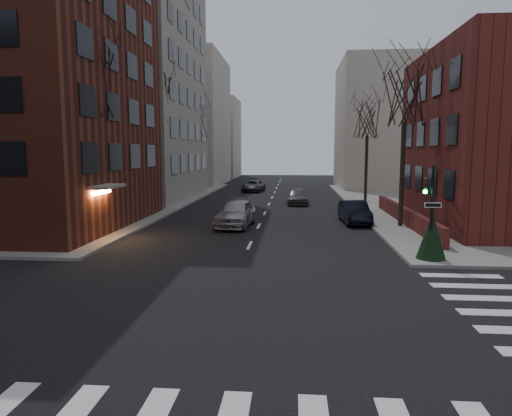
{
  "coord_description": "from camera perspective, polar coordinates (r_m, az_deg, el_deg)",
  "views": [
    {
      "loc": [
        2.2,
        -10.54,
        4.74
      ],
      "look_at": [
        0.39,
        11.26,
        2.0
      ],
      "focal_mm": 32.0,
      "sensor_mm": 36.0,
      "label": 1
    }
  ],
  "objects": [
    {
      "name": "tree_left_b",
      "position": [
        38.39,
        -12.27,
        13.23
      ],
      "size": [
        4.4,
        4.4,
        10.8
      ],
      "color": "#2D231C",
      "rests_on": "sidewalk_far_left"
    },
    {
      "name": "evergreen_shrub",
      "position": [
        20.86,
        21.11,
        -3.21
      ],
      "size": [
        1.59,
        1.59,
        2.03
      ],
      "primitive_type": "cone",
      "rotation": [
        0.0,
        0.0,
        0.39
      ],
      "color": "black",
      "rests_on": "sidewalk_far_right"
    },
    {
      "name": "tree_right_a",
      "position": [
        29.48,
        18.15,
        13.2
      ],
      "size": [
        3.96,
        3.96,
        9.72
      ],
      "color": "#2D231C",
      "rests_on": "sidewalk_far_right"
    },
    {
      "name": "parked_sedan",
      "position": [
        30.68,
        12.2,
        -0.51
      ],
      "size": [
        1.83,
        4.59,
        1.48
      ],
      "primitive_type": "imported",
      "rotation": [
        0.0,
        0.0,
        0.06
      ],
      "color": "black",
      "rests_on": "ground"
    },
    {
      "name": "tree_left_c",
      "position": [
        51.83,
        -7.65,
        10.72
      ],
      "size": [
        3.96,
        3.96,
        9.72
      ],
      "color": "#2D231C",
      "rests_on": "sidewalk_far_left"
    },
    {
      "name": "ground",
      "position": [
        11.76,
        -6.72,
        -16.68
      ],
      "size": [
        160.0,
        160.0,
        0.0
      ],
      "primitive_type": "plane",
      "color": "black",
      "rests_on": "ground"
    },
    {
      "name": "sandwich_board",
      "position": [
        25.73,
        21.06,
        -2.7
      ],
      "size": [
        0.52,
        0.6,
        0.82
      ],
      "primitive_type": "cube",
      "rotation": [
        0.0,
        0.0,
        -0.35
      ],
      "color": "silver",
      "rests_on": "sidewalk_far_right"
    },
    {
      "name": "tree_left_a",
      "position": [
        27.15,
        -19.88,
        14.63
      ],
      "size": [
        4.18,
        4.18,
        10.26
      ],
      "color": "#2D231C",
      "rests_on": "sidewalk_far_left"
    },
    {
      "name": "building_distant_ra",
      "position": [
        61.96,
        16.92,
        9.86
      ],
      "size": [
        14.0,
        14.0,
        16.0
      ],
      "primitive_type": "cube",
      "color": "#BBB09E",
      "rests_on": "ground"
    },
    {
      "name": "tree_right_b",
      "position": [
        43.14,
        13.78,
        10.73
      ],
      "size": [
        3.74,
        3.74,
        9.18
      ],
      "color": "#2D231C",
      "rests_on": "sidewalk_far_right"
    },
    {
      "name": "car_lane_far",
      "position": [
        53.48,
        -0.31,
        2.76
      ],
      "size": [
        2.71,
        4.92,
        1.3
      ],
      "primitive_type": "imported",
      "rotation": [
        0.0,
        0.0,
        -0.12
      ],
      "color": "#3E3D42",
      "rests_on": "ground"
    },
    {
      "name": "building_left_brick",
      "position": [
        32.59,
        -29.11,
        13.77
      ],
      "size": [
        15.0,
        15.0,
        18.0
      ],
      "primitive_type": "cube",
      "color": "maroon",
      "rests_on": "ground"
    },
    {
      "name": "streetlamp_far",
      "position": [
        53.56,
        -6.49,
        6.56
      ],
      "size": [
        0.36,
        0.36,
        6.28
      ],
      "color": "black",
      "rests_on": "sidewalk_far_left"
    },
    {
      "name": "low_wall_right",
      "position": [
        30.66,
        18.1,
        -0.88
      ],
      "size": [
        0.35,
        16.0,
        1.0
      ],
      "primitive_type": "cube",
      "color": "maroon",
      "rests_on": "sidewalk_far_right"
    },
    {
      "name": "car_lane_silver",
      "position": [
        28.66,
        -2.54,
        -0.65
      ],
      "size": [
        2.45,
        5.18,
        1.71
      ],
      "primitive_type": "imported",
      "rotation": [
        0.0,
        0.0,
        -0.09
      ],
      "color": "#9E9EA3",
      "rests_on": "ground"
    },
    {
      "name": "car_lane_gray",
      "position": [
        41.0,
        5.23,
        1.4
      ],
      "size": [
        1.88,
        4.55,
        1.32
      ],
      "primitive_type": "imported",
      "rotation": [
        0.0,
        0.0,
        0.01
      ],
      "color": "#414146",
      "rests_on": "ground"
    },
    {
      "name": "building_distant_lb",
      "position": [
        83.96,
        -5.75,
        8.66
      ],
      "size": [
        10.0,
        12.0,
        14.0
      ],
      "primitive_type": "cube",
      "color": "#BBB09E",
      "rests_on": "ground"
    },
    {
      "name": "building_left_tan",
      "position": [
        49.38,
        -19.16,
        17.57
      ],
      "size": [
        18.0,
        18.0,
        28.0
      ],
      "primitive_type": "cube",
      "color": "#9F9683",
      "rests_on": "ground"
    },
    {
      "name": "traffic_signal",
      "position": [
        20.56,
        20.91,
        -1.25
      ],
      "size": [
        0.76,
        0.44,
        4.0
      ],
      "color": "black",
      "rests_on": "sidewalk_far_right"
    },
    {
      "name": "building_distant_la",
      "position": [
        67.89,
        -10.12,
        10.64
      ],
      "size": [
        14.0,
        16.0,
        18.0
      ],
      "primitive_type": "cube",
      "color": "#BBB09E",
      "rests_on": "ground"
    },
    {
      "name": "streetlamp_near",
      "position": [
        34.16,
        -13.05,
        6.12
      ],
      "size": [
        0.36,
        0.36,
        6.28
      ],
      "color": "black",
      "rests_on": "sidewalk_far_left"
    }
  ]
}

